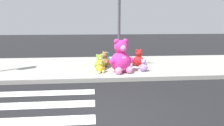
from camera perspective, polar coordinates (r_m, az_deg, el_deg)
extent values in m
plane|color=black|center=(4.44, -4.17, -16.27)|extent=(60.00, 60.00, 0.00)
cube|color=#9E9B93|center=(9.35, -4.87, -1.04)|extent=(28.00, 4.40, 0.15)
cube|color=white|center=(4.92, -24.08, -14.41)|extent=(3.20, 0.45, 0.00)
cube|color=white|center=(5.71, -21.19, -10.61)|extent=(3.20, 0.45, 0.00)
cube|color=white|center=(6.52, -19.07, -7.73)|extent=(3.20, 0.45, 0.00)
cylinder|color=#4C4C51|center=(8.42, 1.91, 9.15)|extent=(0.11, 0.11, 3.20)
sphere|color=#F22D93|center=(8.01, 2.36, 0.30)|extent=(0.77, 0.77, 0.77)
ellipsoid|color=pink|center=(7.76, 3.15, -0.07)|extent=(0.45, 0.27, 0.50)
sphere|color=#F22D93|center=(7.92, 2.40, 4.40)|extent=(0.51, 0.51, 0.51)
sphere|color=pink|center=(7.73, 3.01, 4.00)|extent=(0.23, 0.23, 0.23)
sphere|color=#F22D93|center=(7.97, 3.59, 5.90)|extent=(0.19, 0.19, 0.19)
sphere|color=#F22D93|center=(8.06, 5.04, 0.75)|extent=(0.24, 0.24, 0.24)
sphere|color=pink|center=(7.85, 4.70, -1.85)|extent=(0.27, 0.27, 0.27)
sphere|color=#F22D93|center=(7.83, 1.20, 5.82)|extent=(0.19, 0.19, 0.19)
sphere|color=#F22D93|center=(7.78, 0.14, 0.41)|extent=(0.24, 0.24, 0.24)
sphere|color=pink|center=(7.69, 1.82, -2.10)|extent=(0.27, 0.27, 0.27)
sphere|color=teal|center=(9.38, -1.37, 0.60)|extent=(0.35, 0.35, 0.35)
ellipsoid|color=#7BBFBC|center=(9.31, -2.04, 0.52)|extent=(0.16, 0.21, 0.23)
sphere|color=teal|center=(9.33, -1.38, 2.19)|extent=(0.23, 0.23, 0.23)
sphere|color=#7BBFBC|center=(9.28, -1.90, 2.05)|extent=(0.11, 0.11, 0.11)
sphere|color=teal|center=(9.25, -1.12, 2.69)|extent=(0.09, 0.09, 0.09)
sphere|color=teal|center=(9.21, -1.07, 0.57)|extent=(0.11, 0.11, 0.11)
sphere|color=#7BBFBC|center=(9.24, -1.85, -0.29)|extent=(0.12, 0.12, 0.12)
sphere|color=teal|center=(9.39, -1.64, 2.81)|extent=(0.09, 0.09, 0.09)
sphere|color=teal|center=(9.49, -2.13, 0.88)|extent=(0.11, 0.11, 0.11)
sphere|color=#7BBFBC|center=(9.41, -2.46, -0.10)|extent=(0.12, 0.12, 0.12)
sphere|color=red|center=(9.20, 7.15, 0.60)|extent=(0.44, 0.44, 0.44)
ellipsoid|color=#DB7B7B|center=(9.33, 6.56, 0.75)|extent=(0.26, 0.19, 0.29)
sphere|color=red|center=(9.15, 7.20, 2.64)|extent=(0.29, 0.29, 0.29)
sphere|color=#DB7B7B|center=(9.25, 6.74, 2.63)|extent=(0.13, 0.13, 0.13)
sphere|color=red|center=(9.07, 6.70, 3.32)|extent=(0.11, 0.11, 0.11)
sphere|color=red|center=(9.12, 5.88, 0.74)|extent=(0.14, 0.14, 0.14)
sphere|color=#DB7B7B|center=(9.31, 5.83, -0.17)|extent=(0.15, 0.15, 0.15)
sphere|color=red|center=(9.19, 7.73, 3.40)|extent=(0.11, 0.11, 0.11)
sphere|color=red|center=(9.36, 7.99, 0.97)|extent=(0.14, 0.14, 0.14)
sphere|color=#DB7B7B|center=(9.45, 7.04, -0.02)|extent=(0.15, 0.15, 0.15)
sphere|color=olive|center=(8.88, -1.92, 0.18)|extent=(0.41, 0.41, 0.41)
ellipsoid|color=tan|center=(8.80, -2.68, 0.07)|extent=(0.20, 0.24, 0.26)
sphere|color=olive|center=(8.83, -1.93, 2.12)|extent=(0.27, 0.27, 0.27)
sphere|color=tan|center=(8.77, -2.52, 1.94)|extent=(0.12, 0.12, 0.12)
sphere|color=olive|center=(8.74, -1.57, 2.73)|extent=(0.10, 0.10, 0.10)
sphere|color=olive|center=(8.70, -1.42, 0.15)|extent=(0.13, 0.13, 0.13)
sphere|color=tan|center=(8.72, -2.38, -0.93)|extent=(0.14, 0.14, 0.14)
sphere|color=olive|center=(8.89, -2.30, 2.87)|extent=(0.10, 0.10, 0.10)
sphere|color=olive|center=(9.00, -2.92, 0.51)|extent=(0.13, 0.13, 0.13)
sphere|color=tan|center=(8.90, -3.24, -0.69)|extent=(0.14, 0.14, 0.14)
sphere|color=yellow|center=(7.96, -3.30, -1.53)|extent=(0.30, 0.30, 0.30)
ellipsoid|color=#F0DB80|center=(7.87, -2.99, -1.68)|extent=(0.18, 0.12, 0.19)
sphere|color=yellow|center=(7.92, -3.32, 0.04)|extent=(0.20, 0.20, 0.20)
sphere|color=#F0DB80|center=(7.84, -3.08, -0.15)|extent=(0.09, 0.09, 0.09)
sphere|color=yellow|center=(7.93, -2.88, 0.64)|extent=(0.07, 0.07, 0.07)
sphere|color=yellow|center=(7.98, -2.27, -1.32)|extent=(0.09, 0.09, 0.09)
sphere|color=#F0DB80|center=(7.90, -2.38, -2.34)|extent=(0.10, 0.10, 0.10)
sphere|color=yellow|center=(7.87, -3.78, 0.56)|extent=(0.07, 0.07, 0.07)
sphere|color=yellow|center=(7.87, -4.14, -1.52)|extent=(0.09, 0.09, 0.09)
sphere|color=#F0DB80|center=(7.84, -3.47, -2.46)|extent=(0.10, 0.10, 0.10)
sphere|color=#B28CD8|center=(8.23, 8.46, -1.20)|extent=(0.30, 0.30, 0.30)
ellipsoid|color=silver|center=(8.34, 8.60, -1.05)|extent=(0.18, 0.13, 0.19)
sphere|color=#B28CD8|center=(8.19, 8.50, 0.32)|extent=(0.20, 0.20, 0.20)
sphere|color=silver|center=(8.27, 8.61, 0.34)|extent=(0.09, 0.09, 0.09)
sphere|color=#B28CD8|center=(8.19, 8.05, 0.89)|extent=(0.07, 0.07, 0.07)
sphere|color=#B28CD8|center=(8.29, 7.55, -0.93)|extent=(0.09, 0.09, 0.09)
sphere|color=silver|center=(8.39, 8.06, -1.64)|extent=(0.10, 0.10, 0.10)
sphere|color=#B28CD8|center=(8.16, 8.99, 0.83)|extent=(0.07, 0.07, 0.07)
sphere|color=#B28CD8|center=(8.24, 9.48, -1.07)|extent=(0.09, 0.09, 0.09)
sphere|color=silver|center=(8.36, 9.16, -1.72)|extent=(0.10, 0.10, 0.10)
sphere|color=#8CD133|center=(8.41, -3.43, -0.53)|extent=(0.39, 0.39, 0.39)
ellipsoid|color=#B8DE87|center=(8.29, -2.96, -0.70)|extent=(0.23, 0.17, 0.25)
sphere|color=#8CD133|center=(8.35, -3.45, 1.41)|extent=(0.25, 0.25, 0.25)
sphere|color=#B8DE87|center=(8.26, -3.09, 1.20)|extent=(0.12, 0.12, 0.12)
sphere|color=#8CD133|center=(8.38, -2.93, 2.16)|extent=(0.10, 0.10, 0.10)
sphere|color=#8CD133|center=(8.45, -2.18, -0.26)|extent=(0.12, 0.12, 0.12)
sphere|color=#B8DE87|center=(8.35, -2.23, -1.50)|extent=(0.13, 0.13, 0.13)
sphere|color=#8CD133|center=(8.30, -4.00, 2.05)|extent=(0.10, 0.10, 0.10)
sphere|color=#8CD133|center=(8.27, -4.38, -0.53)|extent=(0.12, 0.12, 0.12)
sphere|color=#B8DE87|center=(8.24, -3.51, -1.67)|extent=(0.13, 0.13, 0.13)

